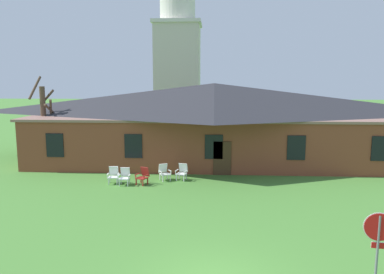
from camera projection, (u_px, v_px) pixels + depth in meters
name	position (u px, v px, depth m)	size (l,w,h in m)	color
brick_building	(214.00, 120.00, 27.88)	(25.84, 10.40, 5.56)	brown
dome_tower	(178.00, 59.00, 41.61)	(5.18, 5.18, 17.71)	beige
stop_sign	(378.00, 237.00, 10.18)	(0.80, 0.17, 2.34)	slate
lawn_chair_by_porch	(113.00, 175.00, 21.42)	(0.69, 0.73, 0.96)	white
lawn_chair_near_door	(125.00, 176.00, 21.14)	(0.64, 0.67, 0.96)	white
lawn_chair_left_end	(143.00, 176.00, 21.23)	(0.81, 0.85, 0.96)	maroon
lawn_chair_middle	(164.00, 172.00, 22.08)	(0.83, 0.86, 0.96)	silver
lawn_chair_right_end	(182.00, 171.00, 22.16)	(0.74, 0.79, 0.96)	white
bare_tree_beside_building	(44.00, 121.00, 26.01)	(1.58, 1.38, 6.06)	brown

